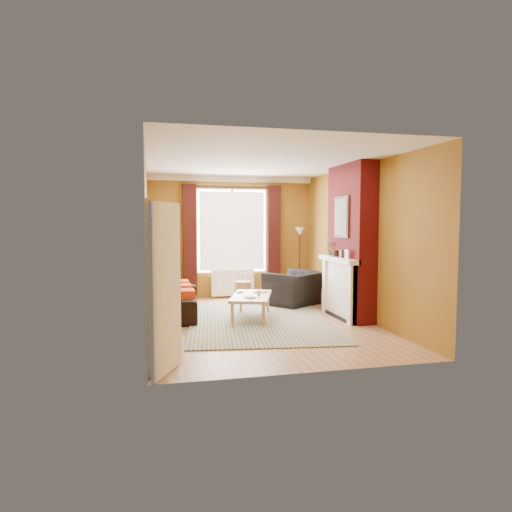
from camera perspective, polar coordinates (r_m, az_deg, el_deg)
name	(u,v)px	position (r m, az deg, el deg)	size (l,w,h in m)	color
ground	(259,322)	(8.12, 0.40, -8.25)	(5.50, 5.50, 0.00)	#966644
room_walls	(289,243)	(8.37, 4.12, 1.66)	(3.82, 5.54, 2.83)	#8A5C1A
striped_rug	(260,322)	(8.10, 0.51, -8.22)	(2.86, 3.68, 0.02)	#316187
sofa	(175,299)	(8.79, -10.15, -5.29)	(2.12, 0.83, 0.62)	black
armchair	(294,288)	(9.69, 4.79, -4.07)	(1.09, 0.95, 0.71)	black
coffee_table	(251,297)	(8.30, -0.59, -5.20)	(1.04, 1.46, 0.44)	tan
wicker_stool	(243,292)	(10.06, -1.67, -4.48)	(0.40, 0.40, 0.45)	olive
floor_lamp	(300,242)	(10.67, 5.50, 1.74)	(0.24, 0.24, 1.63)	black
book_a	(245,297)	(7.96, -1.37, -5.19)	(0.18, 0.24, 0.02)	#999999
book_b	(257,291)	(8.63, 0.11, -4.45)	(0.19, 0.25, 0.02)	#999999
mug	(259,293)	(8.25, 0.34, -4.63)	(0.09, 0.09, 0.08)	#999999
tv_remote	(240,292)	(8.54, -1.97, -4.54)	(0.14, 0.16, 0.02)	#29292C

